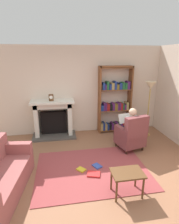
# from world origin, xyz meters

# --- Properties ---
(ground) EXTENTS (14.00, 14.00, 0.00)m
(ground) POSITION_xyz_m (0.00, 0.00, 0.00)
(ground) COLOR #8E5C40
(back_wall) EXTENTS (5.60, 0.10, 2.70)m
(back_wall) POSITION_xyz_m (0.00, 2.55, 1.35)
(back_wall) COLOR beige
(back_wall) RESTS_ON ground
(area_rug) EXTENTS (2.40, 1.80, 0.01)m
(area_rug) POSITION_xyz_m (0.00, 0.30, 0.01)
(area_rug) COLOR #913B3C
(area_rug) RESTS_ON ground
(fireplace) EXTENTS (1.31, 0.64, 1.14)m
(fireplace) POSITION_xyz_m (-0.83, 2.30, 0.60)
(fireplace) COLOR #4C4742
(fireplace) RESTS_ON ground
(mantel_clock) EXTENTS (0.14, 0.14, 0.19)m
(mantel_clock) POSITION_xyz_m (-0.86, 2.20, 1.24)
(mantel_clock) COLOR brown
(mantel_clock) RESTS_ON fireplace
(bookshelf) EXTENTS (1.04, 0.32, 2.11)m
(bookshelf) POSITION_xyz_m (1.11, 2.33, 0.98)
(bookshelf) COLOR brown
(bookshelf) RESTS_ON ground
(armchair_reading) EXTENTS (0.78, 0.76, 0.97)m
(armchair_reading) POSITION_xyz_m (1.19, 1.03, 0.42)
(armchair_reading) COLOR #331E14
(armchair_reading) RESTS_ON ground
(seated_reader) EXTENTS (0.45, 0.58, 1.14)m
(seated_reader) POSITION_xyz_m (1.16, 1.14, 0.62)
(seated_reader) COLOR silver
(seated_reader) RESTS_ON ground
(side_table) EXTENTS (0.56, 0.39, 0.46)m
(side_table) POSITION_xyz_m (0.48, -0.53, 0.38)
(side_table) COLOR brown
(side_table) RESTS_ON ground
(scattered_books) EXTENTS (0.60, 0.54, 0.03)m
(scattered_books) POSITION_xyz_m (-0.02, 0.22, 0.03)
(scattered_books) COLOR gold
(scattered_books) RESTS_ON area_rug
(floor_lamp) EXTENTS (0.32, 0.32, 1.68)m
(floor_lamp) POSITION_xyz_m (2.02, 1.84, 1.42)
(floor_lamp) COLOR #B7933F
(floor_lamp) RESTS_ON ground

